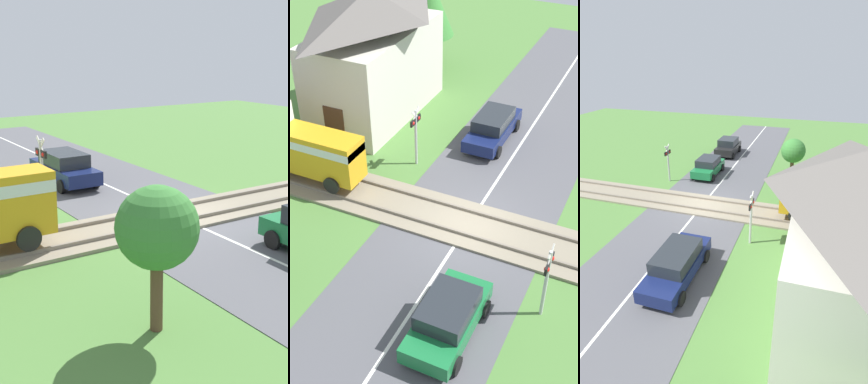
# 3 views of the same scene
# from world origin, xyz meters

# --- Properties ---
(ground_plane) EXTENTS (60.00, 60.00, 0.00)m
(ground_plane) POSITION_xyz_m (0.00, 0.00, 0.00)
(ground_plane) COLOR #4C7A38
(road_surface) EXTENTS (48.00, 6.40, 0.02)m
(road_surface) POSITION_xyz_m (0.00, 0.00, 0.01)
(road_surface) COLOR #515156
(road_surface) RESTS_ON ground_plane
(track_bed) EXTENTS (2.80, 48.00, 0.24)m
(track_bed) POSITION_xyz_m (0.00, 0.00, 0.07)
(track_bed) COLOR gray
(track_bed) RESTS_ON ground_plane
(car_near_crossing) EXTENTS (3.72, 1.81, 1.46)m
(car_near_crossing) POSITION_xyz_m (-5.23, -1.44, 0.76)
(car_near_crossing) COLOR #197038
(car_near_crossing) RESTS_ON ground_plane
(car_far_side) EXTENTS (4.35, 1.79, 1.46)m
(car_far_side) POSITION_xyz_m (6.71, 1.44, 0.77)
(car_far_side) COLOR #141E4C
(car_far_side) RESTS_ON ground_plane
(car_behind_queue) EXTENTS (3.65, 1.88, 1.60)m
(car_behind_queue) POSITION_xyz_m (-10.89, -1.44, 0.82)
(car_behind_queue) COLOR black
(car_behind_queue) RESTS_ON ground_plane
(crossing_signal_west_approach) EXTENTS (0.90, 0.18, 2.89)m
(crossing_signal_west_approach) POSITION_xyz_m (-3.17, -3.90, 1.86)
(crossing_signal_west_approach) COLOR #B7B7B7
(crossing_signal_west_approach) RESTS_ON ground_plane
(crossing_signal_east_approach) EXTENTS (0.90, 0.18, 2.89)m
(crossing_signal_east_approach) POSITION_xyz_m (3.17, 3.90, 1.86)
(crossing_signal_east_approach) COLOR #B7B7B7
(crossing_signal_east_approach) RESTS_ON ground_plane
(station_building) EXTENTS (8.63, 4.43, 6.57)m
(station_building) POSITION_xyz_m (6.91, 8.14, 3.20)
(station_building) COLOR beige
(station_building) RESTS_ON ground_plane
(pedestrian_by_station) EXTENTS (0.41, 0.41, 1.64)m
(pedestrian_by_station) POSITION_xyz_m (1.33, 7.69, 0.75)
(pedestrian_by_station) COLOR #2D4C8E
(pedestrian_by_station) RESTS_ON ground_plane
(tree_roadside_hedge) EXTENTS (1.81, 1.81, 3.30)m
(tree_roadside_hedge) POSITION_xyz_m (-6.07, 5.07, 2.36)
(tree_roadside_hedge) COLOR brown
(tree_roadside_hedge) RESTS_ON ground_plane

